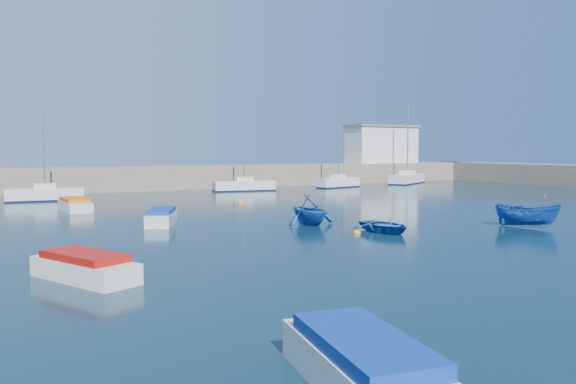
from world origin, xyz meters
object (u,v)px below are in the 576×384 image
dinghy_left (309,210)px  dinghy_right (527,215)px  motorboat_2 (75,205)px  motorboat_1 (162,217)px  sailboat_6 (244,185)px  dinghy_center (385,226)px  sailboat_5 (45,194)px  motorboat_0 (85,267)px  motorboat_3 (364,366)px  sailboat_8 (407,178)px  harbor_office (382,145)px  sailboat_7 (338,182)px

dinghy_left → dinghy_right: bearing=-38.6°
motorboat_2 → motorboat_1: bearing=-75.4°
sailboat_6 → dinghy_center: sailboat_6 is taller
sailboat_5 → motorboat_0: size_ratio=1.82×
motorboat_0 → motorboat_3: bearing=-100.6°
dinghy_center → dinghy_right: 8.81m
motorboat_0 → dinghy_left: dinghy_left is taller
motorboat_2 → dinghy_left: size_ratio=1.38×
motorboat_1 → motorboat_3: (-3.91, -24.65, 0.05)m
sailboat_8 → motorboat_1: sailboat_8 is taller
sailboat_5 → motorboat_1: sailboat_5 is taller
sailboat_6 → motorboat_3: 51.06m
sailboat_6 → dinghy_center: size_ratio=2.61×
sailboat_6 → dinghy_right: (1.84, -34.00, 0.08)m
dinghy_center → dinghy_right: (8.44, -2.53, 0.34)m
sailboat_6 → dinghy_left: 28.17m
harbor_office → motorboat_3: 70.22m
sailboat_8 → dinghy_left: bearing=102.0°
sailboat_5 → motorboat_0: (-2.54, -32.83, -0.16)m
sailboat_5 → dinghy_left: 27.23m
sailboat_5 → sailboat_6: size_ratio=0.95×
motorboat_2 → dinghy_right: bearing=-48.8°
sailboat_7 → dinghy_right: bearing=151.9°
motorboat_0 → motorboat_3: size_ratio=0.94×
motorboat_3 → dinghy_left: size_ratio=1.43×
harbor_office → motorboat_1: (-40.81, -29.30, -4.65)m
dinghy_center → sailboat_8: bearing=44.0°
sailboat_7 → dinghy_center: bearing=137.8°
dinghy_center → dinghy_right: dinghy_right is taller
motorboat_3 → dinghy_right: size_ratio=1.36×
sailboat_8 → motorboat_2: (-43.69, -13.03, -0.24)m
motorboat_1 → dinghy_left: 8.81m
harbor_office → dinghy_right: harbor_office is taller
sailboat_8 → motorboat_2: size_ratio=2.20×
motorboat_1 → sailboat_8: bearing=56.2°
harbor_office → motorboat_1: size_ratio=2.42×
motorboat_0 → dinghy_center: (16.14, 3.61, -0.11)m
sailboat_5 → sailboat_8: sailboat_8 is taller
motorboat_0 → motorboat_2: bearing=57.9°
sailboat_8 → dinghy_center: 45.09m
dinghy_center → dinghy_right: bearing=-19.2°
motorboat_0 → dinghy_right: dinghy_right is taller
sailboat_5 → dinghy_right: 38.64m
sailboat_7 → sailboat_8: (12.30, 1.76, 0.06)m
sailboat_8 → motorboat_3: 65.56m
harbor_office → sailboat_7: sailboat_7 is taller
motorboat_3 → motorboat_0: bearing=114.3°
motorboat_2 → dinghy_left: (10.76, -15.09, 0.45)m
sailboat_5 → dinghy_center: 32.23m
sailboat_6 → motorboat_2: 22.59m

